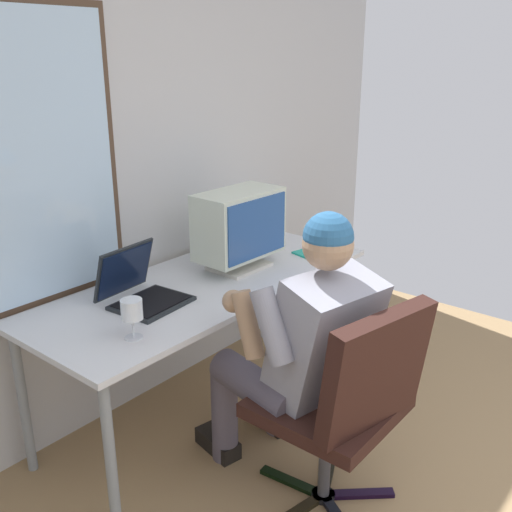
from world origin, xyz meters
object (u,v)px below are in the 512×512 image
(office_chair, at_px, (348,397))
(desk, at_px, (206,293))
(wine_glass, at_px, (132,312))
(laptop, at_px, (139,288))
(crt_monitor, at_px, (239,225))
(person_seated, at_px, (300,346))
(cd_case, at_px, (309,253))

(office_chair, bearing_deg, desk, 78.95)
(wine_glass, bearing_deg, laptop, 46.11)
(desk, height_order, crt_monitor, crt_monitor)
(desk, height_order, office_chair, office_chair)
(person_seated, bearing_deg, wine_glass, 135.88)
(desk, relative_size, office_chair, 1.90)
(laptop, bearing_deg, cd_case, -12.10)
(laptop, distance_m, cd_case, 1.03)
(office_chair, height_order, wine_glass, office_chair)
(person_seated, bearing_deg, cd_case, 32.41)
(desk, height_order, person_seated, person_seated)
(laptop, bearing_deg, person_seated, -72.49)
(wine_glass, bearing_deg, cd_case, 1.83)
(crt_monitor, distance_m, cd_case, 0.49)
(cd_case, bearing_deg, wine_glass, -178.17)
(office_chair, bearing_deg, person_seated, 79.55)
(crt_monitor, height_order, cd_case, crt_monitor)
(person_seated, height_order, cd_case, person_seated)
(desk, bearing_deg, cd_case, -13.23)
(desk, bearing_deg, crt_monitor, -1.57)
(desk, xyz_separation_m, cd_case, (0.65, -0.15, 0.06))
(desk, xyz_separation_m, person_seated, (-0.13, -0.65, -0.02))
(wine_glass, bearing_deg, office_chair, -59.48)
(laptop, xyz_separation_m, cd_case, (1.01, -0.22, -0.06))
(person_seated, bearing_deg, laptop, 107.51)
(desk, bearing_deg, laptop, 170.00)
(desk, relative_size, laptop, 5.08)
(desk, height_order, laptop, laptop)
(person_seated, relative_size, wine_glass, 7.65)
(person_seated, relative_size, laptop, 3.52)
(cd_case, bearing_deg, laptop, 167.90)
(person_seated, bearing_deg, crt_monitor, 59.80)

